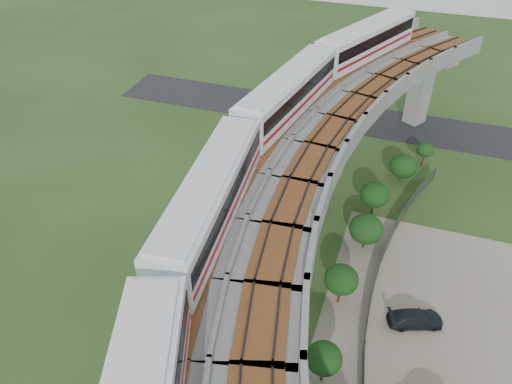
% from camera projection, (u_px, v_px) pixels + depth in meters
% --- Properties ---
extents(ground, '(160.00, 160.00, 0.00)m').
position_uv_depth(ground, '(268.00, 277.00, 41.71)').
color(ground, '#2A451B').
rests_on(ground, ground).
extents(dirt_lot, '(18.00, 26.00, 0.04)m').
position_uv_depth(dirt_lot, '(442.00, 342.00, 36.50)').
color(dirt_lot, '#81715D').
rests_on(dirt_lot, ground).
extents(asphalt_road, '(60.00, 8.00, 0.03)m').
position_uv_depth(asphalt_road, '(340.00, 116.00, 64.46)').
color(asphalt_road, '#232326').
rests_on(asphalt_road, ground).
extents(viaduct, '(19.58, 73.98, 11.40)m').
position_uv_depth(viaduct, '(322.00, 201.00, 35.30)').
color(viaduct, '#99968E').
rests_on(viaduct, ground).
extents(metro_train, '(10.93, 61.34, 3.64)m').
position_uv_depth(metro_train, '(279.00, 147.00, 34.86)').
color(metro_train, white).
rests_on(metro_train, ground).
extents(fence, '(3.87, 38.73, 1.50)m').
position_uv_depth(fence, '(388.00, 300.00, 38.70)').
color(fence, '#2D382D').
rests_on(fence, ground).
extents(tree_0, '(1.82, 1.82, 2.90)m').
position_uv_depth(tree_0, '(425.00, 150.00, 53.89)').
color(tree_0, '#382314').
rests_on(tree_0, ground).
extents(tree_1, '(2.89, 2.89, 3.09)m').
position_uv_depth(tree_1, '(403.00, 166.00, 51.84)').
color(tree_1, '#382314').
rests_on(tree_1, ground).
extents(tree_2, '(2.75, 2.75, 3.77)m').
position_uv_depth(tree_2, '(375.00, 195.00, 46.64)').
color(tree_2, '#382314').
rests_on(tree_2, ground).
extents(tree_3, '(2.99, 2.99, 3.44)m').
position_uv_depth(tree_3, '(366.00, 229.00, 43.35)').
color(tree_3, '#382314').
rests_on(tree_3, ground).
extents(tree_4, '(2.65, 2.65, 3.70)m').
position_uv_depth(tree_4, '(341.00, 280.00, 38.01)').
color(tree_4, '#382314').
rests_on(tree_4, ground).
extents(tree_5, '(2.44, 2.44, 3.54)m').
position_uv_depth(tree_5, '(324.00, 358.00, 32.50)').
color(tree_5, '#382314').
rests_on(tree_5, ground).
extents(car_dark, '(4.48, 3.05, 1.20)m').
position_uv_depth(car_dark, '(415.00, 318.00, 37.44)').
color(car_dark, black).
rests_on(car_dark, dirt_lot).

